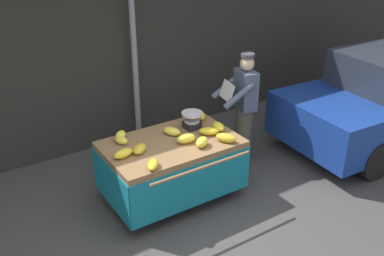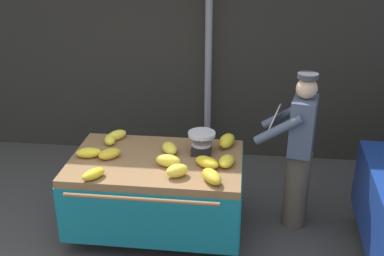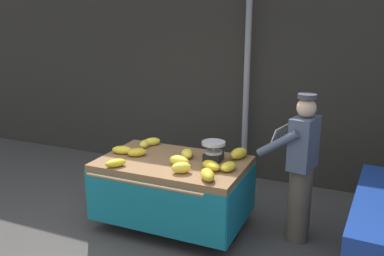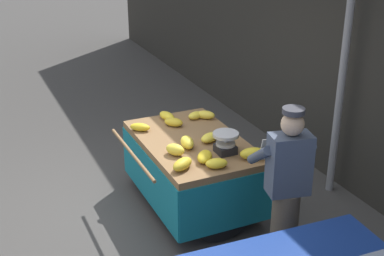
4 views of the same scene
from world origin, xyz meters
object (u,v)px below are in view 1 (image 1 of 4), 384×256
(banana_bunch_6, at_px, (123,154))
(banana_bunch_11, at_px, (199,115))
(banana_cart, at_px, (171,157))
(weighing_scale, at_px, (192,120))
(banana_bunch_1, at_px, (186,138))
(banana_bunch_7, at_px, (172,131))
(banana_bunch_8, at_px, (153,165))
(banana_bunch_2, at_px, (209,131))
(banana_bunch_5, at_px, (202,142))
(street_pole, at_px, (135,56))
(banana_bunch_9, at_px, (218,127))
(banana_bunch_0, at_px, (139,149))
(vendor_person, at_px, (244,108))
(banana_bunch_10, at_px, (120,136))
(banana_bunch_4, at_px, (121,140))
(banana_bunch_3, at_px, (226,138))

(banana_bunch_6, xyz_separation_m, banana_bunch_11, (1.37, 0.42, 0.01))
(banana_cart, distance_m, weighing_scale, 0.59)
(banana_bunch_1, bearing_deg, banana_cart, 138.47)
(banana_bunch_7, xyz_separation_m, banana_bunch_8, (-0.61, -0.61, -0.00))
(banana_bunch_1, xyz_separation_m, banana_bunch_8, (-0.65, -0.32, -0.02))
(banana_bunch_2, height_order, banana_bunch_5, banana_bunch_5)
(street_pole, distance_m, banana_bunch_9, 1.91)
(banana_bunch_0, relative_size, vendor_person, 0.14)
(banana_bunch_10, bearing_deg, banana_bunch_0, -84.03)
(weighing_scale, distance_m, banana_bunch_11, 0.32)
(banana_bunch_6, relative_size, banana_bunch_8, 1.07)
(banana_bunch_2, relative_size, banana_bunch_4, 1.28)
(banana_bunch_5, distance_m, banana_bunch_10, 1.07)
(banana_bunch_0, relative_size, banana_bunch_4, 1.14)
(banana_bunch_8, height_order, vendor_person, vendor_person)
(banana_bunch_2, xyz_separation_m, vendor_person, (0.91, 0.40, -0.03))
(banana_bunch_4, xyz_separation_m, banana_bunch_9, (1.27, -0.36, 0.00))
(vendor_person, bearing_deg, weighing_scale, -173.40)
(banana_bunch_6, height_order, banana_bunch_11, banana_bunch_11)
(banana_cart, relative_size, banana_bunch_7, 6.91)
(banana_bunch_7, bearing_deg, vendor_person, 6.00)
(banana_bunch_8, bearing_deg, banana_cart, 41.91)
(vendor_person, bearing_deg, banana_bunch_0, -169.95)
(banana_bunch_6, bearing_deg, banana_bunch_9, -0.95)
(banana_bunch_5, relative_size, banana_bunch_7, 0.86)
(banana_bunch_7, xyz_separation_m, vendor_person, (1.32, 0.14, -0.03))
(banana_bunch_6, bearing_deg, banana_bunch_2, -3.10)
(banana_bunch_5, distance_m, vendor_person, 1.33)
(banana_bunch_1, height_order, banana_bunch_6, banana_bunch_1)
(banana_cart, bearing_deg, banana_bunch_10, 141.04)
(weighing_scale, bearing_deg, banana_bunch_0, -166.25)
(banana_bunch_1, height_order, banana_bunch_4, banana_bunch_1)
(banana_bunch_5, bearing_deg, banana_bunch_10, 136.49)
(banana_bunch_0, height_order, banana_bunch_1, banana_bunch_1)
(street_pole, bearing_deg, vendor_person, -53.37)
(street_pole, bearing_deg, banana_bunch_5, -93.06)
(banana_bunch_10, bearing_deg, banana_bunch_5, -43.51)
(weighing_scale, xyz_separation_m, banana_bunch_10, (-0.96, 0.23, -0.07))
(weighing_scale, height_order, vendor_person, vendor_person)
(banana_cart, relative_size, banana_bunch_9, 7.69)
(weighing_scale, bearing_deg, banana_bunch_4, 173.66)
(weighing_scale, relative_size, banana_bunch_4, 1.36)
(banana_bunch_7, bearing_deg, banana_bunch_9, -20.25)
(street_pole, bearing_deg, banana_bunch_11, -76.72)
(banana_bunch_8, xyz_separation_m, banana_bunch_11, (1.19, 0.83, 0.02))
(banana_cart, bearing_deg, banana_bunch_6, -177.17)
(banana_bunch_2, xyz_separation_m, banana_bunch_4, (-1.08, 0.40, -0.00))
(banana_bunch_3, distance_m, banana_bunch_6, 1.32)
(banana_cart, xyz_separation_m, banana_bunch_10, (-0.51, 0.41, 0.28))
(street_pole, distance_m, weighing_scale, 1.63)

